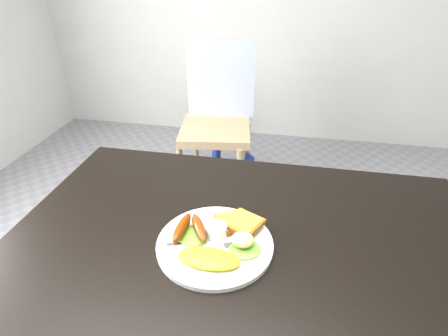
{
  "coord_description": "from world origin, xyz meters",
  "views": [
    {
      "loc": [
        0.07,
        -0.66,
        1.35
      ],
      "look_at": [
        -0.07,
        0.08,
        0.9
      ],
      "focal_mm": 28.0,
      "sensor_mm": 36.0,
      "label": 1
    }
  ],
  "objects_px": {
    "person": "(185,131)",
    "plate": "(215,244)",
    "dining_chair": "(215,131)",
    "dining_table": "(243,245)"
  },
  "relations": [
    {
      "from": "dining_chair",
      "to": "dining_table",
      "type": "bearing_deg",
      "value": -82.86
    },
    {
      "from": "person",
      "to": "plate",
      "type": "height_order",
      "value": "person"
    },
    {
      "from": "dining_chair",
      "to": "plate",
      "type": "xyz_separation_m",
      "value": [
        0.28,
        -1.3,
        0.31
      ]
    },
    {
      "from": "person",
      "to": "plate",
      "type": "xyz_separation_m",
      "value": [
        0.33,
        -0.84,
        0.11
      ]
    },
    {
      "from": "dining_chair",
      "to": "plate",
      "type": "height_order",
      "value": "plate"
    },
    {
      "from": "dining_chair",
      "to": "plate",
      "type": "relative_size",
      "value": 1.48
    },
    {
      "from": "dining_chair",
      "to": "person",
      "type": "relative_size",
      "value": 0.32
    },
    {
      "from": "dining_table",
      "to": "plate",
      "type": "distance_m",
      "value": 0.08
    },
    {
      "from": "plate",
      "to": "dining_table",
      "type": "bearing_deg",
      "value": 28.66
    },
    {
      "from": "dining_chair",
      "to": "person",
      "type": "bearing_deg",
      "value": -104.45
    }
  ]
}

